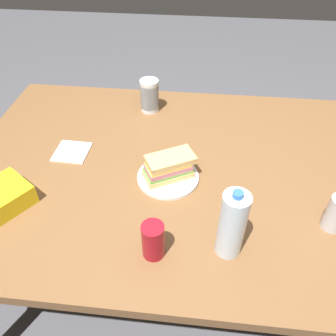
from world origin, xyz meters
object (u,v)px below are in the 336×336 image
at_px(sandwich, 169,167).
at_px(plastic_cup_stack, 150,96).
at_px(dining_table, 196,182).
at_px(paper_plate, 168,177).
at_px(water_bottle_tall, 232,225).
at_px(soda_can_red, 153,240).

height_order(sandwich, plastic_cup_stack, plastic_cup_stack).
bearing_deg(dining_table, sandwich, -148.85).
relative_size(paper_plate, water_bottle_tall, 0.92).
distance_m(soda_can_red, water_bottle_tall, 0.23).
relative_size(paper_plate, sandwich, 1.12).
distance_m(sandwich, water_bottle_tall, 0.36).
distance_m(sandwich, plastic_cup_stack, 0.47).
height_order(soda_can_red, water_bottle_tall, water_bottle_tall).
bearing_deg(water_bottle_tall, soda_can_red, -170.26).
height_order(soda_can_red, plastic_cup_stack, plastic_cup_stack).
bearing_deg(sandwich, dining_table, 31.15).
bearing_deg(soda_can_red, paper_plate, 88.70).
distance_m(paper_plate, sandwich, 0.05).
xyz_separation_m(soda_can_red, water_bottle_tall, (0.22, 0.04, 0.05)).
xyz_separation_m(dining_table, paper_plate, (-0.10, -0.06, 0.08)).
bearing_deg(paper_plate, plastic_cup_stack, 106.42).
relative_size(sandwich, plastic_cup_stack, 1.34).
relative_size(soda_can_red, water_bottle_tall, 0.50).
xyz_separation_m(paper_plate, plastic_cup_stack, (-0.13, 0.45, 0.07)).
distance_m(soda_can_red, plastic_cup_stack, 0.78).
relative_size(dining_table, water_bottle_tall, 7.40).
height_order(paper_plate, soda_can_red, soda_can_red).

